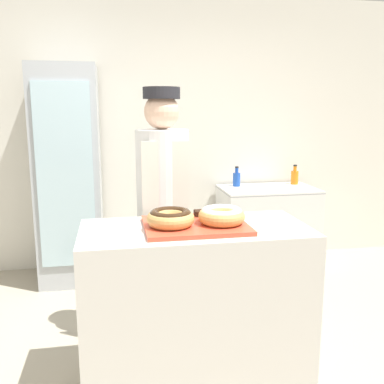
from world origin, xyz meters
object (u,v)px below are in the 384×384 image
baker_person (163,211)px  brownie_back_right (201,213)px  bottle_blue (237,179)px  donut_light_glaze (222,215)px  serving_tray (195,225)px  beverage_fridge (69,176)px  brownie_back_left (179,214)px  donut_chocolate_glaze (171,217)px  chest_freezer (267,227)px  bottle_orange (295,177)px

baker_person → brownie_back_right: bearing=-63.8°
bottle_blue → donut_light_glaze: bearing=-108.7°
serving_tray → beverage_fridge: size_ratio=0.28×
bottle_blue → brownie_back_right: bearing=-112.7°
brownie_back_left → brownie_back_right: size_ratio=1.00×
serving_tray → donut_chocolate_glaze: bearing=-168.0°
donut_chocolate_glaze → baker_person: (0.02, 0.56, -0.10)m
chest_freezer → serving_tray: bearing=-121.6°
chest_freezer → brownie_back_right: bearing=-122.5°
baker_person → bottle_orange: 2.10m
brownie_back_right → bottle_blue: bottle_blue is taller
baker_person → bottle_blue: 1.68m
donut_chocolate_glaze → donut_light_glaze: 0.28m
brownie_back_right → bottle_orange: bearing=52.2°
serving_tray → brownie_back_left: (-0.06, 0.16, 0.03)m
brownie_back_right → beverage_fridge: bearing=119.2°
serving_tray → beverage_fridge: beverage_fridge is taller
beverage_fridge → chest_freezer: beverage_fridge is taller
serving_tray → baker_person: bearing=102.5°
beverage_fridge → baker_person: bearing=-59.9°
donut_light_glaze → chest_freezer: (0.95, 1.80, -0.61)m
donut_light_glaze → beverage_fridge: beverage_fridge is taller
baker_person → chest_freezer: (1.21, 1.25, -0.51)m
serving_tray → brownie_back_left: bearing=111.8°
donut_chocolate_glaze → brownie_back_right: bearing=42.9°
chest_freezer → bottle_orange: 0.62m
serving_tray → bottle_orange: bottle_orange is taller
baker_person → chest_freezer: 1.81m
beverage_fridge → bottle_orange: 2.28m
brownie_back_right → bottle_orange: (1.38, 1.77, -0.10)m
serving_tray → donut_light_glaze: (0.14, -0.03, 0.06)m
donut_chocolate_glaze → bottle_blue: donut_chocolate_glaze is taller
serving_tray → donut_chocolate_glaze: (-0.14, -0.03, 0.06)m
chest_freezer → bottle_orange: (0.35, 0.16, 0.48)m
baker_person → serving_tray: bearing=-77.5°
serving_tray → beverage_fridge: bearing=115.3°
donut_chocolate_glaze → bottle_orange: (1.58, 1.96, -0.13)m
donut_light_glaze → bottle_orange: 2.36m
donut_light_glaze → bottle_blue: (0.66, 1.96, -0.13)m
donut_light_glaze → baker_person: size_ratio=0.15×
donut_chocolate_glaze → brownie_back_right: 0.28m
donut_light_glaze → chest_freezer: bearing=62.2°
baker_person → bottle_blue: (0.92, 1.40, -0.03)m
serving_tray → chest_freezer: (1.09, 1.77, -0.55)m
donut_light_glaze → brownie_back_right: bearing=112.0°
donut_chocolate_glaze → bottle_orange: size_ratio=1.25×
donut_chocolate_glaze → brownie_back_right: size_ratio=3.53×
beverage_fridge → bottle_blue: (1.64, 0.16, -0.10)m
brownie_back_left → chest_freezer: 2.07m
bottle_orange → brownie_back_left: bearing=-130.3°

